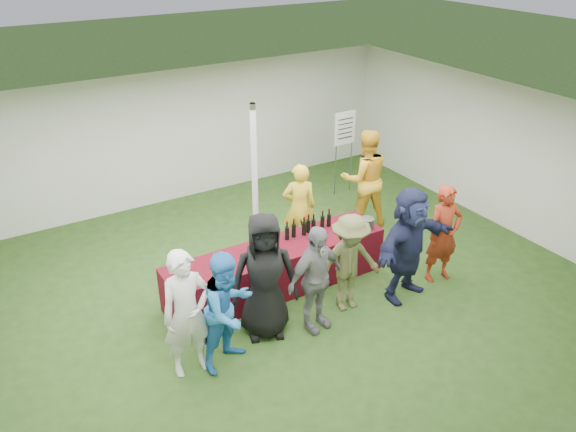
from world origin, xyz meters
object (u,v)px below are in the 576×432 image
serving_table (277,268)px  customer_4 (349,263)px  customer_3 (315,279)px  staff_pourer (299,207)px  customer_2 (264,276)px  wine_list_sign (345,134)px  customer_0 (187,314)px  customer_1 (228,310)px  customer_6 (444,234)px  dump_bucket (367,223)px  staff_back (365,178)px  customer_5 (408,244)px

serving_table → customer_4: customer_4 is taller
serving_table → customer_3: (-0.02, -1.10, 0.44)m
staff_pourer → customer_2: 2.40m
customer_3 → customer_4: bearing=1.5°
wine_list_sign → customer_3: (-3.04, -3.50, -0.50)m
wine_list_sign → customer_0: 5.97m
staff_pourer → customer_4: bearing=103.0°
customer_3 → customer_2: bearing=148.5°
customer_2 → staff_pourer: bearing=66.8°
serving_table → customer_1: (-1.36, -1.12, 0.45)m
customer_1 → customer_6: bearing=-19.6°
serving_table → customer_3: size_ratio=2.20×
wine_list_sign → staff_pourer: size_ratio=1.12×
customer_0 → customer_3: bearing=-1.5°
wine_list_sign → staff_pourer: bearing=-143.8°
serving_table → customer_4: size_ratio=2.31×
wine_list_sign → customer_1: (-4.38, -3.52, -0.49)m
staff_pourer → customer_1: customer_1 is taller
dump_bucket → staff_back: (0.93, 1.27, 0.11)m
dump_bucket → customer_0: bearing=-167.2°
staff_pourer → customer_0: (-2.84, -1.90, 0.08)m
customer_1 → customer_2: bearing=2.6°
customer_6 → customer_3: bearing=-171.4°
customer_1 → customer_4: 2.03m
staff_back → customer_3: size_ratio=1.16×
staff_pourer → customer_2: (-1.65, -1.74, 0.13)m
customer_2 → customer_5: bearing=12.1°
customer_3 → customer_0: bearing=167.4°
serving_table → customer_0: size_ratio=2.03×
dump_bucket → customer_4: size_ratio=0.15×
customer_5 → customer_6: bearing=-6.5°
serving_table → customer_0: customer_0 is taller
serving_table → customer_5: (1.61, -1.17, 0.54)m
serving_table → customer_4: 1.24m
customer_2 → customer_3: 0.72m
customer_2 → customer_4: customer_2 is taller
customer_1 → customer_6: 3.78m
customer_0 → customer_5: 3.48m
serving_table → customer_3: customer_3 is taller
wine_list_sign → customer_0: bearing=-145.2°
dump_bucket → customer_5: bearing=-88.2°
wine_list_sign → customer_2: size_ratio=0.96×
wine_list_sign → customer_4: bearing=-125.0°
dump_bucket → wine_list_sign: 3.02m
staff_pourer → customer_4: (-0.31, -1.87, -0.03)m
customer_4 → customer_5: bearing=-5.5°
dump_bucket → customer_2: (-2.26, -0.62, 0.10)m
customer_0 → customer_5: size_ratio=0.97×
dump_bucket → customer_3: size_ratio=0.14×
staff_pourer → staff_back: 1.55m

